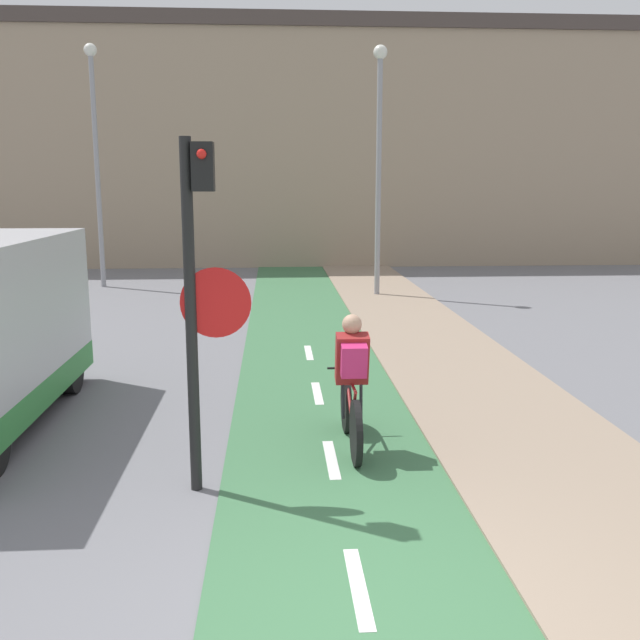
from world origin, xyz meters
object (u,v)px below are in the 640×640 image
Objects in this scene: cyclist_near at (352,387)px; street_lamp_sidewalk at (379,145)px; street_lamp_far at (96,141)px; traffic_light_pole at (198,279)px.

street_lamp_sidewalk is at bearing 80.35° from cyclist_near.
street_lamp_far is 1.06× the size of street_lamp_sidewalk.
street_lamp_far is 3.86× the size of cyclist_near.
traffic_light_pole is at bearing -73.44° from street_lamp_far.
street_lamp_far is 15.11m from cyclist_near.
street_lamp_sidewalk is at bearing 74.16° from traffic_light_pole.
street_lamp_sidewalk is at bearing -16.16° from street_lamp_far.
street_lamp_far is (-4.30, 14.47, 2.07)m from traffic_light_pole.
street_lamp_sidewalk reaches higher than cyclist_near.
traffic_light_pole is 0.50× the size of street_lamp_far.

